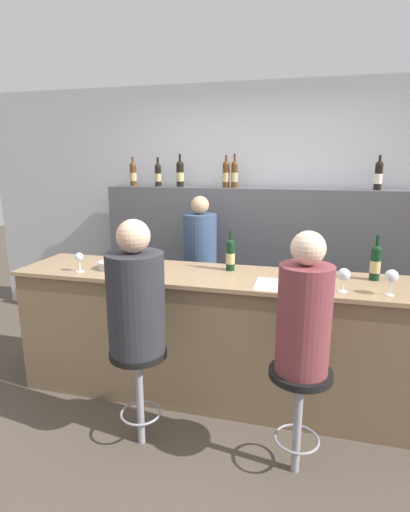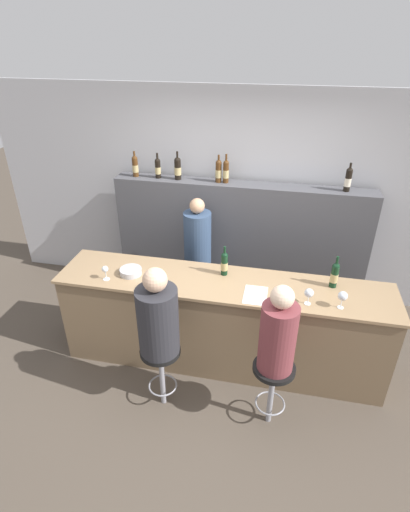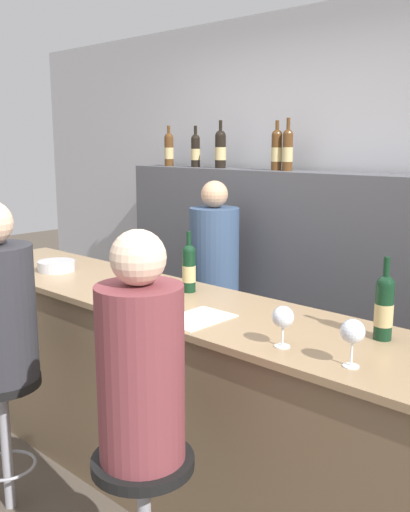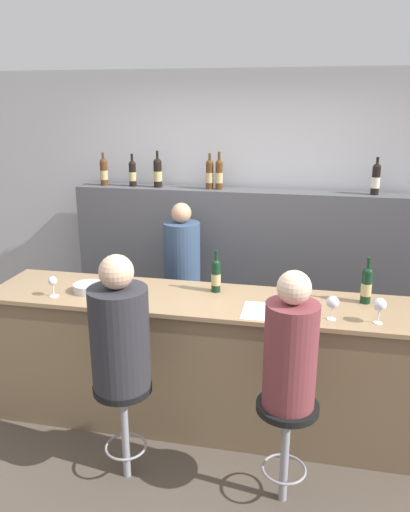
% 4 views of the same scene
% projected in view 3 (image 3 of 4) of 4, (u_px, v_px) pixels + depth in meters
% --- Properties ---
extents(ground_plane, '(16.00, 16.00, 0.00)m').
position_uv_depth(ground_plane, '(126.00, 510.00, 2.74)').
color(ground_plane, '#4C4238').
extents(wall_back, '(6.40, 0.05, 2.60)m').
position_uv_depth(wall_back, '(330.00, 210.00, 3.77)').
color(wall_back, '#B2B2B7').
rests_on(wall_back, ground_plane).
extents(bar_counter, '(3.26, 0.65, 1.00)m').
position_uv_depth(bar_counter, '(171.00, 393.00, 2.87)').
color(bar_counter, brown).
rests_on(bar_counter, ground_plane).
extents(back_bar_cabinet, '(3.06, 0.28, 1.56)m').
position_uv_depth(back_bar_cabinet, '(308.00, 292.00, 3.71)').
color(back_bar_cabinet, '#4C4C51').
rests_on(back_bar_cabinet, ground_plane).
extents(wine_bottle_counter_0, '(0.07, 0.07, 0.31)m').
position_uv_depth(wine_bottle_counter_0, '(189.00, 268.00, 2.86)').
color(wine_bottle_counter_0, black).
rests_on(wine_bottle_counter_0, bar_counter).
extents(wine_bottle_counter_1, '(0.07, 0.07, 0.32)m').
position_uv_depth(wine_bottle_counter_1, '(384.00, 307.00, 2.17)').
color(wine_bottle_counter_1, black).
rests_on(wine_bottle_counter_1, bar_counter).
extents(wine_bottle_backbar_0, '(0.07, 0.07, 0.30)m').
position_uv_depth(wine_bottle_backbar_0, '(169.00, 149.00, 4.39)').
color(wine_bottle_backbar_0, '#4C2D14').
rests_on(wine_bottle_backbar_0, back_bar_cabinet).
extents(wine_bottle_backbar_1, '(0.07, 0.07, 0.30)m').
position_uv_depth(wine_bottle_backbar_1, '(196.00, 150.00, 4.20)').
color(wine_bottle_backbar_1, black).
rests_on(wine_bottle_backbar_1, back_bar_cabinet).
extents(wine_bottle_backbar_2, '(0.08, 0.08, 0.33)m').
position_uv_depth(wine_bottle_backbar_2, '(220.00, 149.00, 4.04)').
color(wine_bottle_backbar_2, black).
rests_on(wine_bottle_backbar_2, back_bar_cabinet).
extents(wine_bottle_backbar_3, '(0.07, 0.07, 0.32)m').
position_uv_depth(wine_bottle_backbar_3, '(277.00, 150.00, 3.71)').
color(wine_bottle_backbar_3, '#4C2D14').
rests_on(wine_bottle_backbar_3, back_bar_cabinet).
extents(wine_bottle_backbar_4, '(0.07, 0.07, 0.33)m').
position_uv_depth(wine_bottle_backbar_4, '(288.00, 149.00, 3.65)').
color(wine_bottle_backbar_4, '#4C2D14').
rests_on(wine_bottle_backbar_4, back_bar_cabinet).
extents(wine_glass_0, '(0.07, 0.07, 0.15)m').
position_uv_depth(wine_glass_0, '(16.00, 252.00, 3.36)').
color(wine_glass_0, silver).
rests_on(wine_glass_0, bar_counter).
extents(wine_glass_1, '(0.08, 0.08, 0.16)m').
position_uv_depth(wine_glass_1, '(283.00, 318.00, 2.09)').
color(wine_glass_1, silver).
rests_on(wine_glass_1, bar_counter).
extents(wine_glass_2, '(0.08, 0.08, 0.17)m').
position_uv_depth(wine_glass_2, '(353.00, 332.00, 1.90)').
color(wine_glass_2, silver).
rests_on(wine_glass_2, bar_counter).
extents(metal_bowl, '(0.22, 0.22, 0.06)m').
position_uv_depth(metal_bowl, '(56.00, 266.00, 3.34)').
color(metal_bowl, '#B7B7BC').
rests_on(metal_bowl, bar_counter).
extents(tasting_menu, '(0.21, 0.30, 0.00)m').
position_uv_depth(tasting_menu, '(197.00, 318.00, 2.44)').
color(tasting_menu, white).
rests_on(tasting_menu, bar_counter).
extents(bar_stool_left, '(0.36, 0.36, 0.67)m').
position_uv_depth(bar_stool_left, '(3.00, 407.00, 2.67)').
color(bar_stool_left, gray).
rests_on(bar_stool_left, ground_plane).
extents(bar_stool_right, '(0.36, 0.36, 0.67)m').
position_uv_depth(bar_stool_right, '(144.00, 495.00, 2.01)').
color(bar_stool_right, gray).
rests_on(bar_stool_right, ground_plane).
extents(guest_seated_right, '(0.30, 0.30, 0.80)m').
position_uv_depth(guest_seated_right, '(141.00, 362.00, 1.91)').
color(guest_seated_right, brown).
rests_on(guest_seated_right, bar_stool_right).
extents(bartender, '(0.32, 0.32, 1.50)m').
position_uv_depth(bartender, '(214.00, 306.00, 3.70)').
color(bartender, '#334766').
rests_on(bartender, ground_plane).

